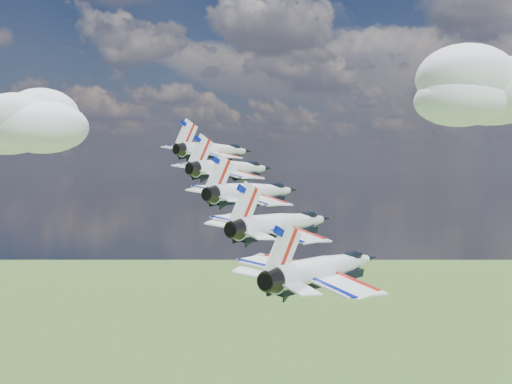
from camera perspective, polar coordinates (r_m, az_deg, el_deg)
The scene contains 6 objects.
cloud_left at distance 187.49m, azimuth -21.69°, elevation 5.40°, with size 41.73×32.79×16.39m, color white.
jet_0 at distance 93.37m, azimuth -3.52°, elevation 3.72°, with size 11.23×16.62×4.97m, color white, non-canonical shape.
jet_1 at distance 82.63m, azimuth -1.99°, elevation 2.10°, with size 11.23×16.62×4.97m, color silver, non-canonical shape.
jet_2 at distance 72.06m, azimuth 0.00°, elevation -0.00°, with size 11.23×16.62×4.97m, color silver, non-canonical shape.
jet_3 at distance 61.73m, azimuth 2.66°, elevation -2.81°, with size 11.23×16.62×4.97m, color silver, non-canonical shape.
jet_4 at distance 51.79m, azimuth 6.39°, elevation -6.71°, with size 11.23×16.62×4.97m, color white, non-canonical shape.
Camera 1 is at (47.33, -48.73, 144.89)m, focal length 45.00 mm.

